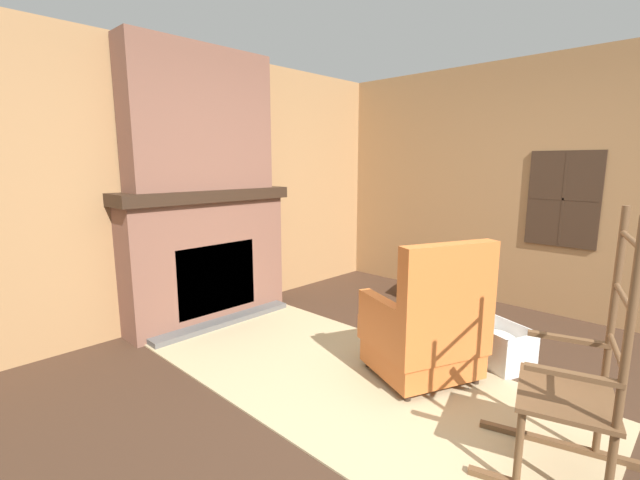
# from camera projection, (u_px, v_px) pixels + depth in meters

# --- Properties ---
(ground_plane) EXTENTS (14.00, 14.00, 0.00)m
(ground_plane) POSITION_uv_depth(u_px,v_px,m) (415.00, 412.00, 2.71)
(ground_plane) COLOR #3D281C
(wood_panel_wall_left) EXTENTS (0.06, 5.71, 2.63)m
(wood_panel_wall_left) POSITION_uv_depth(u_px,v_px,m) (193.00, 188.00, 4.24)
(wood_panel_wall_left) COLOR #9E7247
(wood_panel_wall_left) RESTS_ON ground
(wood_panel_wall_back) EXTENTS (5.71, 0.09, 2.63)m
(wood_panel_wall_back) POSITION_uv_depth(u_px,v_px,m) (557.00, 188.00, 4.31)
(wood_panel_wall_back) COLOR #9E7247
(wood_panel_wall_back) RESTS_ON ground
(fireplace_hearth) EXTENTS (0.55, 1.73, 1.30)m
(fireplace_hearth) POSITION_uv_depth(u_px,v_px,m) (208.00, 257.00, 4.21)
(fireplace_hearth) COLOR brown
(fireplace_hearth) RESTS_ON ground
(chimney_breast) EXTENTS (0.30, 1.44, 1.30)m
(chimney_breast) POSITION_uv_depth(u_px,v_px,m) (201.00, 120.00, 3.99)
(chimney_breast) COLOR brown
(chimney_breast) RESTS_ON fireplace_hearth
(area_rug) EXTENTS (3.36, 1.57, 0.01)m
(area_rug) POSITION_uv_depth(u_px,v_px,m) (344.00, 376.00, 3.15)
(area_rug) COLOR tan
(area_rug) RESTS_ON ground
(armchair) EXTENTS (0.88, 0.92, 1.04)m
(armchair) POSITION_uv_depth(u_px,v_px,m) (426.00, 331.00, 3.06)
(armchair) COLOR #C6662D
(armchair) RESTS_ON ground
(rocking_chair) EXTENTS (0.90, 0.68, 1.35)m
(rocking_chair) POSITION_uv_depth(u_px,v_px,m) (576.00, 395.00, 2.08)
(rocking_chair) COLOR brown
(rocking_chair) RESTS_ON ground
(firewood_stack) EXTENTS (0.48, 0.49, 0.24)m
(firewood_stack) POSITION_uv_depth(u_px,v_px,m) (418.00, 286.00, 5.07)
(firewood_stack) COLOR brown
(firewood_stack) RESTS_ON ground
(laundry_basket) EXTENTS (0.55, 0.48, 0.31)m
(laundry_basket) POSITION_uv_depth(u_px,v_px,m) (499.00, 345.00, 3.33)
(laundry_basket) COLOR white
(laundry_basket) RESTS_ON ground
(oil_lamp_vase) EXTENTS (0.11, 0.11, 0.24)m
(oil_lamp_vase) POSITION_uv_depth(u_px,v_px,m) (134.00, 183.00, 3.65)
(oil_lamp_vase) COLOR silver
(oil_lamp_vase) RESTS_ON fireplace_hearth
(storage_case) EXTENTS (0.14, 0.22, 0.16)m
(storage_case) POSITION_uv_depth(u_px,v_px,m) (211.00, 181.00, 4.19)
(storage_case) COLOR brown
(storage_case) RESTS_ON fireplace_hearth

